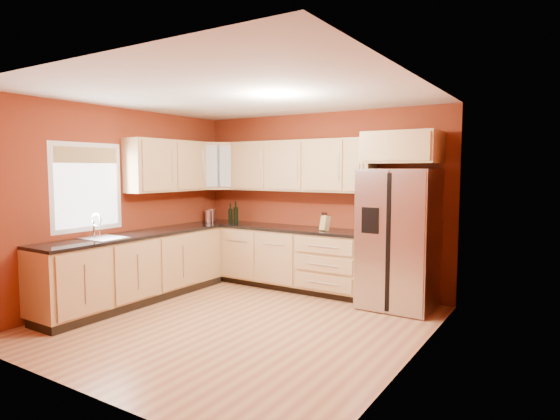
{
  "coord_description": "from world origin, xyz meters",
  "views": [
    {
      "loc": [
        3.24,
        -4.18,
        1.78
      ],
      "look_at": [
        0.02,
        0.9,
        1.25
      ],
      "focal_mm": 30.0,
      "sensor_mm": 36.0,
      "label": 1
    }
  ],
  "objects_px": {
    "canister_left": "(208,216)",
    "knife_block": "(325,223)",
    "refrigerator": "(399,239)",
    "soap_dispenser": "(359,227)",
    "wine_bottle_a": "(236,212)"
  },
  "relations": [
    {
      "from": "canister_left",
      "to": "knife_block",
      "type": "xyz_separation_m",
      "value": [
        2.15,
        -0.01,
        0.01
      ]
    },
    {
      "from": "refrigerator",
      "to": "soap_dispenser",
      "type": "height_order",
      "value": "refrigerator"
    },
    {
      "from": "knife_block",
      "to": "soap_dispenser",
      "type": "distance_m",
      "value": 0.51
    },
    {
      "from": "canister_left",
      "to": "knife_block",
      "type": "height_order",
      "value": "knife_block"
    },
    {
      "from": "canister_left",
      "to": "knife_block",
      "type": "distance_m",
      "value": 2.15
    },
    {
      "from": "knife_block",
      "to": "soap_dispenser",
      "type": "bearing_deg",
      "value": 22.97
    },
    {
      "from": "refrigerator",
      "to": "soap_dispenser",
      "type": "xyz_separation_m",
      "value": [
        -0.55,
        0.03,
        0.11
      ]
    },
    {
      "from": "knife_block",
      "to": "soap_dispenser",
      "type": "height_order",
      "value": "knife_block"
    },
    {
      "from": "canister_left",
      "to": "soap_dispenser",
      "type": "distance_m",
      "value": 2.65
    },
    {
      "from": "canister_left",
      "to": "wine_bottle_a",
      "type": "distance_m",
      "value": 0.52
    },
    {
      "from": "wine_bottle_a",
      "to": "refrigerator",
      "type": "bearing_deg",
      "value": -1.95
    },
    {
      "from": "wine_bottle_a",
      "to": "knife_block",
      "type": "distance_m",
      "value": 1.64
    },
    {
      "from": "wine_bottle_a",
      "to": "canister_left",
      "type": "bearing_deg",
      "value": -171.67
    },
    {
      "from": "knife_block",
      "to": "wine_bottle_a",
      "type": "bearing_deg",
      "value": -161.95
    },
    {
      "from": "knife_block",
      "to": "soap_dispenser",
      "type": "relative_size",
      "value": 1.26
    }
  ]
}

